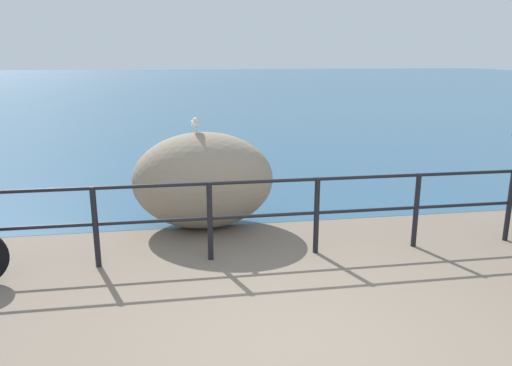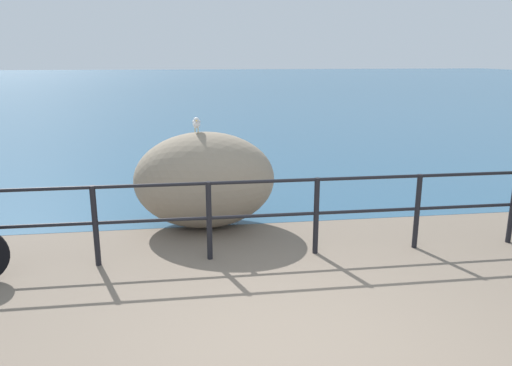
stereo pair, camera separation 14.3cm
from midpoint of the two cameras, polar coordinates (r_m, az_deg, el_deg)
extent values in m
cube|color=#756656|center=(23.88, -5.65, 8.32)|extent=(120.00, 120.00, 0.10)
cube|color=#2D5675|center=(52.17, -7.06, 11.70)|extent=(120.00, 90.00, 0.01)
cylinder|color=black|center=(6.28, -17.55, -4.81)|extent=(0.07, 0.07, 1.02)
cylinder|color=black|center=(6.20, -4.81, -4.43)|extent=(0.07, 0.07, 1.02)
cylinder|color=black|center=(6.41, 7.65, -3.84)|extent=(0.07, 0.07, 1.02)
cylinder|color=black|center=(6.91, 18.79, -3.17)|extent=(0.07, 0.07, 1.02)
cylinder|color=black|center=(7.62, 28.14, -2.50)|extent=(0.07, 0.07, 1.02)
cylinder|color=black|center=(6.13, 1.56, 0.19)|extent=(9.68, 0.04, 0.04)
cylinder|color=black|center=(6.25, 1.53, -3.81)|extent=(9.68, 0.04, 0.04)
ellipsoid|color=gray|center=(7.36, -5.42, 0.35)|extent=(2.10, 1.39, 1.44)
cylinder|color=gold|center=(7.22, -6.18, 6.13)|extent=(0.01, 0.01, 0.06)
cylinder|color=gold|center=(7.22, -6.53, 6.12)|extent=(0.01, 0.01, 0.06)
ellipsoid|color=white|center=(7.20, -6.38, 6.87)|extent=(0.11, 0.26, 0.13)
ellipsoid|color=#9E9EA3|center=(7.22, -6.39, 7.13)|extent=(0.12, 0.24, 0.06)
sphere|color=white|center=(7.08, -6.37, 7.31)|extent=(0.08, 0.08, 0.08)
cone|color=gold|center=(7.03, -6.36, 7.22)|extent=(0.02, 0.05, 0.02)
camera|label=1|loc=(0.07, -89.37, 0.16)|focal=34.40mm
camera|label=2|loc=(0.07, 90.63, -0.16)|focal=34.40mm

